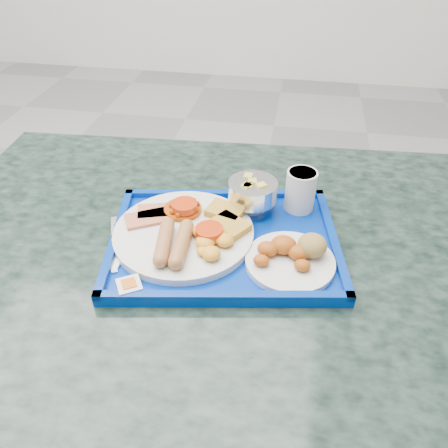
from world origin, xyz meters
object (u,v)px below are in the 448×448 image
Objects in this scene: main_plate at (188,231)px; juice_cup at (301,189)px; table at (236,317)px; fruit_bowl at (253,192)px; bread_plate at (293,255)px; tray at (224,242)px.

juice_cup is at bearing 33.56° from main_plate.
table is 0.30m from fruit_bowl.
bread_plate is at bearing -91.43° from juice_cup.
tray is 0.20m from juice_cup.
tray is at bearing -135.67° from juice_cup.
table is 0.26m from main_plate.
table is 8.35× the size of bread_plate.
fruit_bowl reaches higher than bread_plate.
table is at bearing 2.37° from main_plate.
tray is 2.98× the size of bread_plate.
tray is 5.52× the size of juice_cup.
tray is 0.14m from bread_plate.
table is at bearing -97.03° from fruit_bowl.
juice_cup reaches higher than table.
table is at bearing 0.16° from tray.
main_plate is 0.21m from bread_plate.
juice_cup is at bearing 88.57° from bread_plate.
main_plate is at bearing -176.79° from tray.
table is 0.27m from bread_plate.
table is 2.80× the size of tray.
bread_plate is at bearing -10.10° from main_plate.
main_plate is 3.12× the size of juice_cup.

